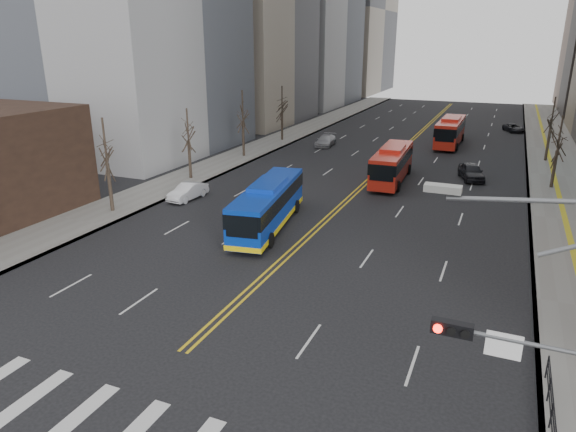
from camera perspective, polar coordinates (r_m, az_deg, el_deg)
The scene contains 15 objects.
ground at distance 20.33m, azimuth -20.15°, elevation -21.31°, with size 220.00×220.00×0.00m, color black.
sidewalk_right at distance 57.42m, azimuth 28.41°, elevation 3.85°, with size 7.00×130.00×0.15m, color gray.
sidewalk_left at distance 63.69m, azimuth -3.63°, elevation 7.39°, with size 5.00×130.00×0.15m, color gray.
crosswalk at distance 20.33m, azimuth -20.15°, elevation -21.30°, with size 26.70×4.00×0.01m.
centerline at distance 67.93m, azimuth 12.96°, elevation 7.62°, with size 0.55×100.00×0.01m.
signal_mast at distance 15.10m, azimuth 28.34°, elevation -15.19°, with size 5.37×0.37×9.39m.
pedestrian_railing at distance 20.69m, azimuth 27.28°, elevation -18.73°, with size 0.06×6.06×1.02m.
street_trees at distance 49.65m, azimuth 0.54°, elevation 9.78°, with size 35.20×47.20×7.60m.
blue_bus at distance 36.50m, azimuth -2.22°, elevation 1.37°, with size 4.22×11.73×3.36m.
red_bus_near at distance 49.71m, azimuth 11.48°, elevation 5.90°, with size 3.07×10.70×3.38m.
red_bus_far at distance 69.40m, azimuth 17.60°, elevation 9.12°, with size 2.89×11.30×3.58m.
car_white at distance 44.18m, azimuth -11.08°, elevation 2.69°, with size 1.44×4.12×1.36m, color silver.
car_dark_mid at distance 52.69m, azimuth 19.70°, elevation 4.67°, with size 1.85×4.61×1.57m, color black.
car_silver at distance 66.23m, azimuth 4.21°, elevation 8.37°, with size 1.94×4.78×1.39m, color #A5A5AA.
car_dark_far at distance 83.56m, azimuth 23.77°, elevation 8.96°, with size 1.92×4.17×1.16m, color black.
Camera 1 is at (11.67, -10.70, 12.75)m, focal length 32.00 mm.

